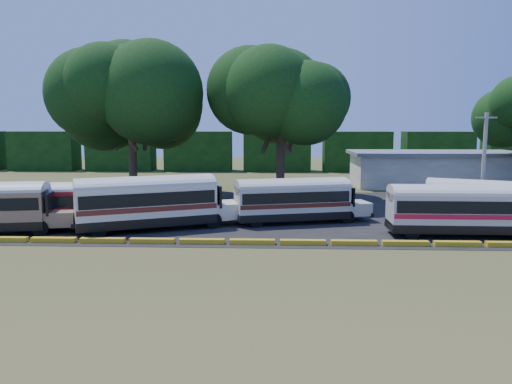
{
  "coord_description": "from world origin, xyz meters",
  "views": [
    {
      "loc": [
        -0.08,
        -27.88,
        7.07
      ],
      "look_at": [
        -1.48,
        6.0,
        2.46
      ],
      "focal_mm": 35.0,
      "sensor_mm": 36.0,
      "label": 1
    }
  ],
  "objects_px": {
    "bus_red": "(94,201)",
    "tree_west": "(130,92)",
    "bus_white_red": "(459,207)",
    "bus_cream_west": "(150,200)"
  },
  "relations": [
    {
      "from": "bus_red",
      "to": "tree_west",
      "type": "distance_m",
      "value": 16.6
    },
    {
      "from": "bus_red",
      "to": "bus_white_red",
      "type": "xyz_separation_m",
      "value": [
        24.26,
        -2.31,
        0.08
      ]
    },
    {
      "from": "bus_cream_west",
      "to": "bus_white_red",
      "type": "xyz_separation_m",
      "value": [
        20.02,
        -1.13,
        -0.2
      ]
    },
    {
      "from": "bus_white_red",
      "to": "tree_west",
      "type": "bearing_deg",
      "value": 147.87
    },
    {
      "from": "bus_cream_west",
      "to": "bus_white_red",
      "type": "height_order",
      "value": "bus_cream_west"
    },
    {
      "from": "bus_cream_west",
      "to": "tree_west",
      "type": "distance_m",
      "value": 18.31
    },
    {
      "from": "bus_cream_west",
      "to": "tree_west",
      "type": "height_order",
      "value": "tree_west"
    },
    {
      "from": "bus_red",
      "to": "bus_cream_west",
      "type": "xyz_separation_m",
      "value": [
        4.24,
        -1.18,
        0.28
      ]
    },
    {
      "from": "bus_red",
      "to": "tree_west",
      "type": "xyz_separation_m",
      "value": [
        -1.34,
        14.27,
        8.36
      ]
    },
    {
      "from": "bus_white_red",
      "to": "tree_west",
      "type": "height_order",
      "value": "tree_west"
    }
  ]
}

